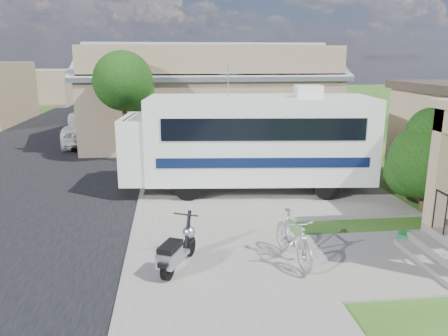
{
  "coord_description": "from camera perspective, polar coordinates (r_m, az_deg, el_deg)",
  "views": [
    {
      "loc": [
        -1.91,
        -9.16,
        4.27
      ],
      "look_at": [
        -0.5,
        2.5,
        1.3
      ],
      "focal_mm": 35.0,
      "sensor_mm": 36.0,
      "label": 1
    }
  ],
  "objects": [
    {
      "name": "ground",
      "position": [
        10.29,
        4.51,
        -10.38
      ],
      "size": [
        120.0,
        120.0,
        0.0
      ],
      "primitive_type": "plane",
      "color": "#244813"
    },
    {
      "name": "street_slab",
      "position": [
        20.41,
        -22.62,
        1.04
      ],
      "size": [
        9.0,
        80.0,
        0.02
      ],
      "primitive_type": "cube",
      "color": "black",
      "rests_on": "ground"
    },
    {
      "name": "sidewalk_slab",
      "position": [
        19.65,
        -4.08,
        1.7
      ],
      "size": [
        4.0,
        80.0,
        0.06
      ],
      "primitive_type": "cube",
      "color": "slate",
      "rests_on": "ground"
    },
    {
      "name": "driveway_slab",
      "position": [
        14.71,
        6.82,
        -2.69
      ],
      "size": [
        7.0,
        6.0,
        0.05
      ],
      "primitive_type": "cube",
      "color": "slate",
      "rests_on": "ground"
    },
    {
      "name": "walk_slab",
      "position": [
        10.43,
        22.36,
        -10.97
      ],
      "size": [
        4.0,
        3.0,
        0.05
      ],
      "primitive_type": "cube",
      "color": "slate",
      "rests_on": "ground"
    },
    {
      "name": "warehouse",
      "position": [
        23.32,
        -2.19,
        8.57
      ],
      "size": [
        12.5,
        8.4,
        5.04
      ],
      "color": "#7B654D",
      "rests_on": "ground"
    },
    {
      "name": "distant_bldg_near",
      "position": [
        45.18,
        -24.08,
        9.61
      ],
      "size": [
        8.0,
        7.0,
        3.2
      ],
      "primitive_type": "cube",
      "color": "#7B654D",
      "rests_on": "ground"
    },
    {
      "name": "street_tree_a",
      "position": [
        18.33,
        -12.71,
        10.66
      ],
      "size": [
        2.44,
        2.4,
        4.58
      ],
      "color": "black",
      "rests_on": "ground"
    },
    {
      "name": "street_tree_b",
      "position": [
        28.28,
        -10.76,
        12.18
      ],
      "size": [
        2.44,
        2.4,
        4.73
      ],
      "color": "black",
      "rests_on": "ground"
    },
    {
      "name": "street_tree_c",
      "position": [
        37.28,
        -9.87,
        12.21
      ],
      "size": [
        2.44,
        2.4,
        4.42
      ],
      "color": "black",
      "rests_on": "ground"
    },
    {
      "name": "motorhome",
      "position": [
        14.12,
        3.42,
        3.82
      ],
      "size": [
        8.09,
        3.24,
        4.04
      ],
      "rotation": [
        0.0,
        0.0,
        -0.1
      ],
      "color": "silver",
      "rests_on": "ground"
    },
    {
      "name": "shrub",
      "position": [
        13.73,
        25.14,
        1.21
      ],
      "size": [
        2.4,
        2.29,
        2.94
      ],
      "color": "black",
      "rests_on": "ground"
    },
    {
      "name": "scooter",
      "position": [
        9.06,
        -6.22,
        -10.72
      ],
      "size": [
        0.89,
        1.5,
        1.05
      ],
      "rotation": [
        0.0,
        0.0,
        -0.43
      ],
      "color": "black",
      "rests_on": "ground"
    },
    {
      "name": "bicycle",
      "position": [
        9.43,
        9.04,
        -9.31
      ],
      "size": [
        0.79,
        1.86,
        1.08
      ],
      "primitive_type": "imported",
      "rotation": [
        0.0,
        0.0,
        0.16
      ],
      "color": "#A7A8AF",
      "rests_on": "ground"
    },
    {
      "name": "pickup_truck",
      "position": [
        23.37,
        -16.78,
        4.98
      ],
      "size": [
        3.07,
        5.77,
        1.54
      ],
      "primitive_type": "imported",
      "rotation": [
        0.0,
        0.0,
        3.24
      ],
      "color": "silver",
      "rests_on": "ground"
    },
    {
      "name": "van",
      "position": [
        30.0,
        -16.02,
        7.18
      ],
      "size": [
        3.26,
        6.39,
        1.78
      ],
      "primitive_type": "imported",
      "rotation": [
        0.0,
        0.0,
        -0.13
      ],
      "color": "silver",
      "rests_on": "ground"
    },
    {
      "name": "garden_hose",
      "position": [
        11.38,
        22.78,
        -8.5
      ],
      "size": [
        0.43,
        0.43,
        0.19
      ],
      "primitive_type": "cylinder",
      "color": "#166F30",
      "rests_on": "ground"
    }
  ]
}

